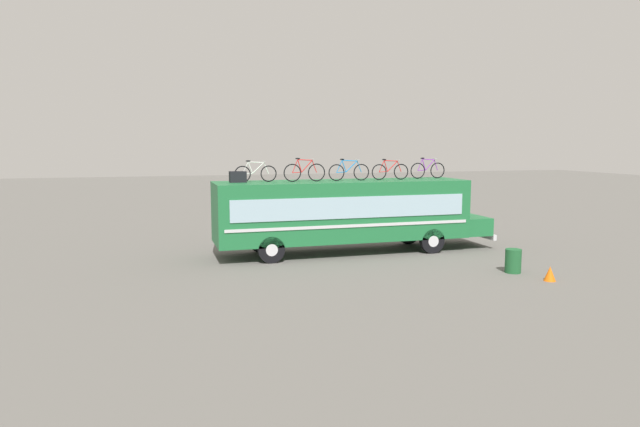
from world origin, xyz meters
name	(u,v)px	position (x,y,z in m)	size (l,w,h in m)	color
ground_plane	(342,253)	(0.00, 0.00, 0.00)	(120.00, 120.00, 0.00)	#605E59
bus	(347,211)	(0.20, 0.00, 1.76)	(11.92, 2.66, 3.03)	#1E6B38
luggage_bag_1	(238,177)	(-4.29, 0.28, 3.25)	(0.65, 0.47, 0.44)	black
rooftop_bicycle_1	(255,173)	(-3.58, 0.23, 3.39)	(1.71, 0.44, 0.88)	black
rooftop_bicycle_2	(304,172)	(-1.63, -0.04, 3.43)	(1.74, 0.44, 0.96)	black
rooftop_bicycle_3	(349,171)	(0.28, -0.03, 3.41)	(1.78, 0.44, 0.92)	black
rooftop_bicycle_4	(390,171)	(2.16, 0.04, 3.40)	(1.68, 0.44, 0.89)	black
rooftop_bicycle_5	(428,170)	(4.12, 0.43, 3.41)	(1.66, 0.44, 0.92)	black
trash_bin	(513,261)	(4.63, -5.25, 0.42)	(0.56, 0.56, 0.85)	#1E592D
traffic_cone	(550,274)	(5.07, -6.65, 0.25)	(0.39, 0.39, 0.49)	orange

